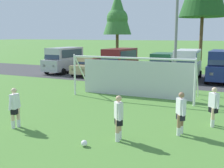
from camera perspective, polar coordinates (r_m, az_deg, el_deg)
The scene contains 16 objects.
ground_plane at distance 17.89m, azimuth 6.82°, elevation -2.21°, with size 400.00×400.00×0.00m, color #518438.
parking_lot_strip at distance 24.75m, azimuth 12.20°, elevation 1.00°, with size 52.00×8.40×0.01m, color #3D3D3F.
soccer_ball at distance 9.74m, azimuth -5.67°, elevation -11.90°, with size 0.22×0.22×0.22m.
soccer_goal at distance 16.95m, azimuth 4.49°, elevation 1.60°, with size 7.48×2.20×2.57m.
player_striker_near at distance 12.01m, azimuth -19.12°, elevation -4.62°, with size 0.32×0.75×1.64m.
player_winger_left at distance 10.00m, azimuth 1.35°, elevation -6.94°, with size 0.47×0.67×1.64m.
player_winger_right at distance 12.27m, azimuth 19.92°, elevation -4.37°, with size 0.54×0.62×1.64m.
player_trailing_back at distance 10.87m, azimuth 13.79°, elevation -5.85°, with size 0.45×0.68×1.64m.
parked_car_slot_far_left at distance 28.70m, azimuth -9.70°, elevation 4.96°, with size 2.24×4.82×2.52m.
parked_car_slot_left at distance 26.52m, azimuth -4.66°, elevation 3.66°, with size 2.16×4.26×1.72m.
parked_car_slot_center_left at distance 26.13m, azimuth 1.51°, elevation 4.63°, with size 2.33×4.87×2.52m.
parked_car_slot_center at distance 25.44m, azimuth 10.24°, elevation 3.82°, with size 2.40×4.73×2.16m.
parked_car_slot_center_right at distance 24.70m, azimuth 15.01°, elevation 4.00°, with size 2.38×4.89×2.52m.
parked_car_slot_right at distance 24.24m, azimuth 21.44°, elevation 3.55°, with size 2.23×4.82×2.52m.
tree_left_edge at distance 34.92m, azimuth 1.09°, elevation 14.10°, with size 3.45×3.45×9.19m.
street_lamp at distance 18.97m, azimuth 13.43°, elevation 10.60°, with size 2.00×0.32×7.82m.
Camera 1 is at (5.53, -1.60, 3.71)m, focal length 45.00 mm.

